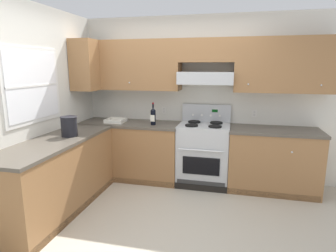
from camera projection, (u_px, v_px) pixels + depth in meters
ground_plane at (154, 221)px, 3.34m from camera, size 7.04×7.04×0.00m
wall_back at (206, 86)px, 4.40m from camera, size 4.68×0.57×2.55m
wall_left at (39, 101)px, 3.64m from camera, size 0.47×4.00×2.55m
counter_back_run at (190, 154)px, 4.38m from camera, size 3.60×0.65×0.91m
counter_left_run at (58, 176)px, 3.52m from camera, size 0.63×1.91×0.91m
stove at (203, 153)px, 4.34m from camera, size 0.76×0.62×1.20m
wine_bottle at (153, 116)px, 4.30m from camera, size 0.08×0.08×0.34m
bowl at (116, 121)px, 4.52m from camera, size 0.29×0.27×0.06m
bucket at (69, 126)px, 3.60m from camera, size 0.21×0.21×0.25m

